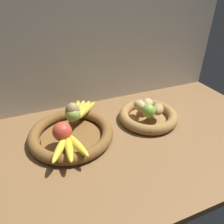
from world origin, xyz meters
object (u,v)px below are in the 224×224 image
Objects in this scene: banana_bunch_back at (81,110)px; lime_near at (149,111)px; pear_brown at (73,112)px; chili_pepper at (153,110)px; potato_back at (148,103)px; apple_red_front at (62,131)px; banana_bunch_front at (69,146)px; potato_oblong at (140,106)px; apple_green_back at (73,114)px; fruit_bowl_right at (148,116)px; potato_small at (158,109)px; fruit_bowl_left at (71,134)px.

lime_near reaches higher than banana_bunch_back.
chili_pepper is at bearing -11.48° from pear_brown.
apple_red_front is at bearing -167.50° from potato_back.
banana_bunch_front is 2.45× the size of potato_oblong.
lime_near is at bearing 12.11° from banana_bunch_front.
potato_oblong is at bearing 132.69° from chili_pepper.
apple_green_back is 1.09× the size of lime_near.
fruit_bowl_right is 4.56× the size of lime_near.
potato_small is 2.57cm from chili_pepper.
pear_brown reaches higher than potato_oblong.
apple_red_front is at bearing 97.95° from banana_bunch_front.
potato_small is (39.49, -2.97, 4.72)cm from fruit_bowl_left.
apple_green_back is (6.62, 10.82, -0.39)cm from apple_red_front.
pear_brown is 1.27× the size of potato_back.
potato_oblong is (-3.34, 2.60, 4.97)cm from fruit_bowl_right.
apple_red_front is 0.41× the size of banana_bunch_back.
potato_small is (36.75, -9.31, -1.86)cm from pear_brown.
potato_oblong reaches higher than potato_small.
lime_near is at bearing -17.57° from pear_brown.
lime_near is (0.94, -6.20, 0.47)cm from potato_oblong.
potato_oblong is at bearing 12.01° from apple_red_front.
fruit_bowl_left is 33.65cm from potato_oblong.
potato_back is 5.11cm from chili_pepper.
lime_near is at bearing -173.33° from potato_small.
potato_small reaches higher than potato_back.
banana_bunch_front is at bearing -159.30° from potato_back.
fruit_bowl_left is at bearing 164.79° from chili_pepper.
fruit_bowl_left is at bearing -124.95° from banana_bunch_back.
pear_brown is 36.63cm from chili_pepper.
apple_red_front is (-40.54, -5.32, 6.11)cm from fruit_bowl_right.
lime_near is at bearing -6.02° from fruit_bowl_left.
pear_brown is 6.93cm from banana_bunch_back.
lime_near is (-5.37, -0.63, 0.74)cm from potato_small.
potato_oblong is 1.06× the size of potato_back.
pear_brown reaches higher than potato_back.
banana_bunch_front is 1.27× the size of chili_pepper.
lime_near reaches higher than potato_back.
potato_oblong is (36.32, 14.20, 1.16)cm from banana_bunch_front.
banana_bunch_front is at bearing -163.70° from fruit_bowl_right.
apple_green_back is at bearing 170.78° from fruit_bowl_right.
apple_red_front reaches higher than lime_near.
apple_red_front is at bearing -127.09° from fruit_bowl_left.
pear_brown is 19.07cm from banana_bunch_front.
potato_small is at bearing 3.08° from apple_red_front.
potato_oblong reaches higher than fruit_bowl_left.
pear_brown is at bearing 173.01° from potato_oblong.
potato_small is (43.51, 2.34, -1.41)cm from apple_red_front.
pear_brown is at bearing 176.39° from potato_back.
fruit_bowl_left is at bearing -173.92° from potato_back.
apple_green_back is 1.19cm from pear_brown.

